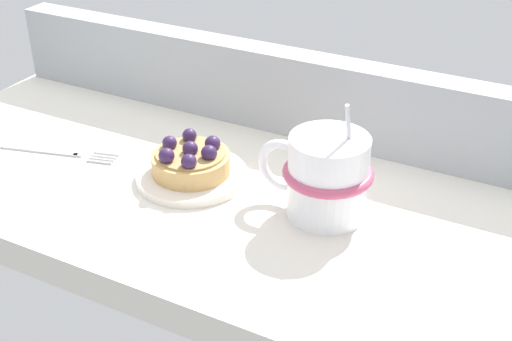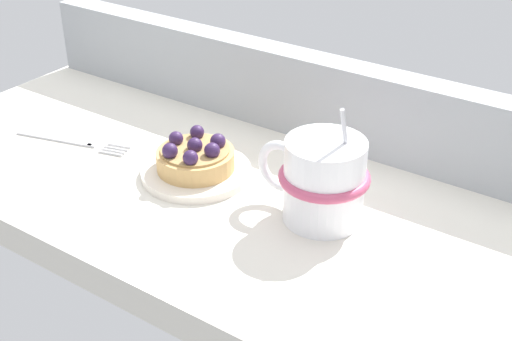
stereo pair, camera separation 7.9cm
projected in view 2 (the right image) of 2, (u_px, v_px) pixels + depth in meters
ground_plane at (214, 195)px, 84.84cm from camera, size 87.59×40.10×4.04cm
window_rail_back at (291, 91)px, 93.71cm from camera, size 85.84×4.33×11.31cm
dessert_plate at (196, 172)px, 84.87cm from camera, size 13.66×13.66×1.04cm
raspberry_tart at (195, 157)px, 83.73cm from camera, size 9.60×9.60×4.35cm
coffee_mug at (322, 180)px, 74.69cm from camera, size 13.69×10.11×14.08cm
dessert_fork at (72, 141)px, 92.29cm from camera, size 16.79×5.90×0.60cm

